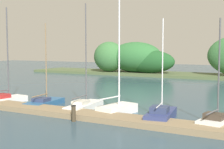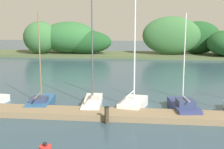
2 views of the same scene
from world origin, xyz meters
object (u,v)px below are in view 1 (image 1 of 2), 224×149
sailboat_4 (161,114)px  mooring_piling_1 (74,113)px  sailboat_0 (7,98)px  sailboat_2 (85,105)px  sailboat_1 (45,102)px  sailboat_5 (217,120)px  sailboat_3 (118,108)px

sailboat_4 → mooring_piling_1: 5.18m
sailboat_0 → sailboat_2: size_ratio=1.01×
sailboat_1 → sailboat_4: bearing=-99.4°
sailboat_5 → sailboat_1: bearing=96.7°
sailboat_0 → sailboat_5: 15.77m
sailboat_0 → sailboat_3: sailboat_3 is taller
sailboat_1 → mooring_piling_1: bearing=-130.2°
sailboat_5 → mooring_piling_1: (-7.54, -2.72, 0.14)m
sailboat_0 → sailboat_4: bearing=-83.0°
sailboat_1 → sailboat_2: sailboat_2 is taller
sailboat_2 → sailboat_4: bearing=-100.5°
sailboat_2 → sailboat_4: sailboat_2 is taller
sailboat_0 → sailboat_3: bearing=-80.6°
sailboat_1 → sailboat_5: size_ratio=1.04×
sailboat_0 → sailboat_2: bearing=-78.0°
sailboat_3 → sailboat_4: sailboat_3 is taller
sailboat_3 → sailboat_4: 3.08m
sailboat_0 → sailboat_4: 12.60m
sailboat_5 → mooring_piling_1: sailboat_5 is taller
sailboat_1 → sailboat_2: bearing=-94.9°
sailboat_0 → sailboat_1: size_ratio=1.21×
sailboat_0 → sailboat_1: bearing=-74.4°
sailboat_1 → sailboat_5: sailboat_1 is taller
sailboat_4 → mooring_piling_1: size_ratio=6.26×
sailboat_3 → mooring_piling_1: 3.41m
sailboat_1 → sailboat_3: (6.15, -0.05, 0.12)m
sailboat_2 → sailboat_1: bearing=86.7°
sailboat_2 → sailboat_3: (2.69, -0.17, 0.07)m
sailboat_1 → sailboat_2: size_ratio=0.83×
sailboat_2 → sailboat_5: bearing=-98.9°
sailboat_0 → mooring_piling_1: size_ratio=7.73×
sailboat_3 → sailboat_4: (3.06, -0.37, -0.05)m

